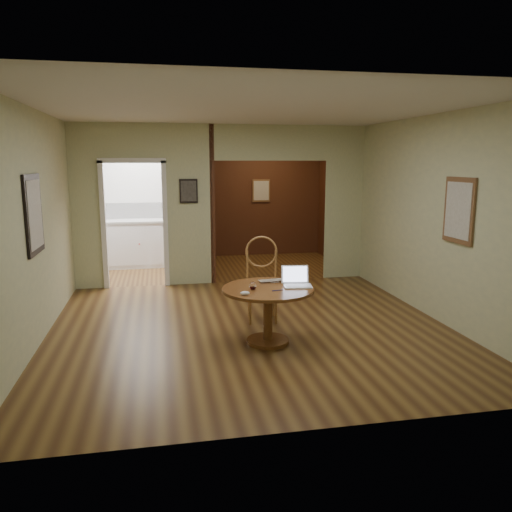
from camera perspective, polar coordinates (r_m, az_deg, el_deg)
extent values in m
plane|color=#442813|center=(6.40, -0.59, -8.24)|extent=(5.00, 5.00, 0.00)
plane|color=silver|center=(6.09, -0.64, 16.56)|extent=(5.00, 5.00, 0.00)
plane|color=#ADB48B|center=(3.70, 6.40, -0.74)|extent=(5.00, 0.00, 5.00)
plane|color=#ADB48B|center=(6.17, -24.15, 2.97)|extent=(0.00, 5.00, 5.00)
plane|color=#ADB48B|center=(6.99, 20.03, 4.08)|extent=(0.00, 5.00, 5.00)
cube|color=#ADB48B|center=(8.57, -18.81, 5.26)|extent=(0.50, 2.70, 0.04)
cube|color=#ADB48B|center=(8.50, -7.68, 5.70)|extent=(0.80, 2.70, 0.04)
cube|color=#ADB48B|center=(9.09, 10.00, 5.95)|extent=(0.70, 2.70, 0.04)
plane|color=white|center=(10.49, -12.46, 6.48)|extent=(2.70, 0.00, 2.70)
plane|color=#3D1E12|center=(11.21, 0.57, 6.98)|extent=(2.70, 0.00, 2.70)
cube|color=#3D1E12|center=(9.78, -5.77, 6.38)|extent=(0.08, 2.50, 2.70)
cube|color=black|center=(6.14, -24.08, 4.37)|extent=(0.03, 0.70, 0.90)
cube|color=brown|center=(6.55, 22.20, 4.84)|extent=(0.03, 0.60, 0.80)
cube|color=black|center=(8.47, -7.71, 7.37)|extent=(0.30, 0.03, 0.40)
cube|color=silver|center=(11.18, 0.59, 7.49)|extent=(0.40, 0.03, 0.50)
cube|color=white|center=(10.49, -12.41, 5.11)|extent=(2.00, 0.02, 0.32)
cylinder|color=brown|center=(5.91, 1.35, -9.66)|extent=(0.49, 0.49, 0.04)
cylinder|color=brown|center=(5.81, 1.37, -6.85)|extent=(0.11, 0.11, 0.57)
cylinder|color=brown|center=(5.72, 1.38, -3.82)|extent=(1.06, 1.06, 0.04)
cylinder|color=#A57D3A|center=(6.57, 0.72, -3.17)|extent=(0.53, 0.53, 0.03)
cylinder|color=#A57D3A|center=(6.47, -0.67, -5.71)|extent=(0.03, 0.03, 0.50)
cylinder|color=#A57D3A|center=(6.49, 2.31, -5.66)|extent=(0.03, 0.03, 0.50)
cylinder|color=#A57D3A|center=(6.79, -0.80, -4.91)|extent=(0.03, 0.03, 0.50)
cylinder|color=#A57D3A|center=(6.81, 2.04, -4.86)|extent=(0.03, 0.03, 0.50)
cylinder|color=#A57D3A|center=(6.68, -1.00, -1.07)|extent=(0.03, 0.03, 0.40)
cylinder|color=#A57D3A|center=(6.70, 2.25, -1.03)|extent=(0.03, 0.03, 0.40)
torus|color=#A57D3A|center=(6.66, 0.62, 0.48)|extent=(0.43, 0.09, 0.43)
cube|color=white|center=(5.78, 4.79, -3.44)|extent=(0.35, 0.27, 0.02)
cube|color=silver|center=(5.76, 4.87, -3.43)|extent=(0.29, 0.15, 0.00)
cube|color=white|center=(5.88, 4.46, -2.08)|extent=(0.32, 0.10, 0.21)
cube|color=#8790AC|center=(5.88, 4.48, -2.10)|extent=(0.28, 0.08, 0.18)
imported|color=#A6A5AA|center=(5.96, 1.92, -2.95)|extent=(0.33, 0.24, 0.02)
ellipsoid|color=white|center=(5.41, -1.28, -4.26)|extent=(0.11, 0.07, 0.04)
cylinder|color=navy|center=(5.60, 2.48, -3.94)|extent=(0.13, 0.03, 0.01)
cube|color=white|center=(10.29, -12.30, 1.36)|extent=(2.00, 0.55, 0.90)
cube|color=silver|center=(10.23, -12.40, 3.95)|extent=(2.06, 0.60, 0.04)
sphere|color=#B20C0C|center=(10.00, -13.20, 1.34)|extent=(0.03, 0.03, 0.03)
sphere|color=#B20C0C|center=(10.01, -7.47, 1.54)|extent=(0.03, 0.03, 0.03)
ellipsoid|color=beige|center=(10.21, -9.72, 5.00)|extent=(0.36, 0.33, 0.30)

